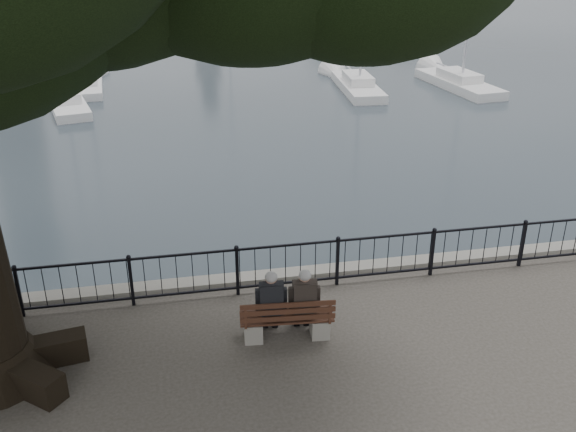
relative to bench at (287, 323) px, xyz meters
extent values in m
cube|color=gray|center=(0.34, 2.11, -0.80)|extent=(200.00, 0.40, 1.20)
cube|color=black|center=(0.34, 1.61, 0.68)|extent=(22.00, 0.04, 0.04)
cube|color=black|center=(0.34, 1.61, -0.15)|extent=(22.00, 0.04, 0.04)
cube|color=slate|center=(-0.58, 0.09, -0.12)|extent=(0.35, 0.43, 0.36)
cube|color=slate|center=(0.59, -0.01, -0.12)|extent=(0.35, 0.43, 0.36)
cube|color=#331A10|center=(0.00, 0.04, 0.11)|extent=(1.65, 0.59, 0.04)
cube|color=#331A10|center=(-0.02, -0.21, 0.38)|extent=(1.62, 0.18, 0.36)
cube|color=black|center=(-0.26, 0.07, 0.22)|extent=(0.35, 0.30, 0.22)
cube|color=black|center=(-0.27, -0.03, 0.56)|extent=(0.41, 0.25, 0.54)
sphere|color=tan|center=(-0.27, 0.01, 0.93)|extent=(0.21, 0.21, 0.21)
ellipsoid|color=gray|center=(-0.27, -0.02, 0.97)|extent=(0.22, 0.22, 0.18)
cube|color=black|center=(-0.24, 0.33, -0.10)|extent=(0.32, 0.42, 0.40)
cube|color=black|center=(0.30, 0.02, 0.22)|extent=(0.35, 0.30, 0.22)
cube|color=black|center=(0.30, -0.08, 0.56)|extent=(0.41, 0.25, 0.54)
sphere|color=tan|center=(0.30, -0.04, 0.93)|extent=(0.21, 0.21, 0.21)
ellipsoid|color=gray|center=(0.30, -0.07, 0.97)|extent=(0.22, 0.22, 0.18)
cube|color=black|center=(0.33, 0.28, -0.10)|extent=(0.32, 0.42, 0.40)
cube|color=gray|center=(2.34, 49.11, -0.70)|extent=(5.54, 5.54, 1.40)
cube|color=white|center=(-6.10, 20.70, -1.20)|extent=(2.58, 5.44, 0.58)
cube|color=white|center=(-6.10, 20.70, -0.70)|extent=(1.51, 2.32, 0.44)
cube|color=white|center=(-5.53, 24.24, -1.20)|extent=(1.79, 5.21, 0.57)
cube|color=white|center=(-5.53, 24.24, -0.70)|extent=(1.19, 2.16, 0.43)
cube|color=white|center=(7.77, 21.43, -1.20)|extent=(2.01, 5.88, 0.64)
cube|color=white|center=(7.77, 21.43, -0.70)|extent=(1.34, 2.43, 0.48)
cube|color=white|center=(13.00, 21.03, -1.20)|extent=(2.42, 6.28, 0.68)
cube|color=white|center=(13.00, 21.03, -0.70)|extent=(1.54, 2.63, 0.51)
cube|color=white|center=(2.85, 35.44, -1.20)|extent=(2.18, 5.35, 0.58)
cube|color=white|center=(2.85, 35.44, -0.70)|extent=(1.35, 2.25, 0.43)
cube|color=white|center=(10.51, 34.95, -1.20)|extent=(1.95, 4.86, 0.53)
cube|color=white|center=(10.51, 34.95, -0.70)|extent=(1.22, 2.04, 0.39)
cube|color=white|center=(-7.48, 42.25, -1.20)|extent=(2.48, 5.16, 0.55)
cube|color=white|center=(-7.48, 42.25, -0.70)|extent=(1.45, 2.20, 0.41)
camera|label=1|loc=(-1.78, -9.19, 6.32)|focal=40.00mm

